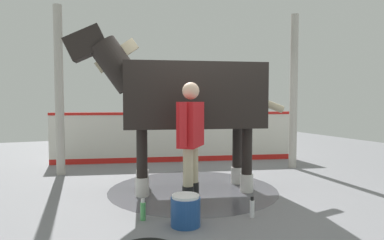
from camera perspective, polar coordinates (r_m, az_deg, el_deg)
name	(u,v)px	position (r m, az deg, el deg)	size (l,w,h in m)	color
ground_plane	(206,192)	(5.28, 2.34, -12.21)	(16.00, 16.00, 0.02)	gray
wet_patch	(193,189)	(5.38, 0.17, -11.78)	(2.66, 2.66, 0.00)	#4C4C54
barrier_wall	(177,139)	(7.68, -2.55, -3.22)	(1.38, 5.52, 1.15)	silver
roof_post_near	(59,91)	(6.74, -21.86, 4.69)	(0.16, 0.16, 3.19)	#B7B2A8
roof_post_far	(294,92)	(7.26, 17.06, 4.66)	(0.16, 0.16, 3.19)	#B7B2A8
horse	(186,97)	(5.18, -1.02, 3.96)	(1.43, 3.38, 2.53)	black
handler	(191,137)	(4.26, -0.21, -2.90)	(0.53, 0.47, 1.64)	black
wash_bucket	(186,211)	(3.85, -1.12, -15.29)	(0.33, 0.33, 0.35)	#1E478C
bottle_shampoo	(252,208)	(4.18, 10.28, -14.64)	(0.06, 0.06, 0.25)	white
bottle_spray	(143,210)	(4.07, -8.43, -15.10)	(0.06, 0.06, 0.26)	#4CA559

